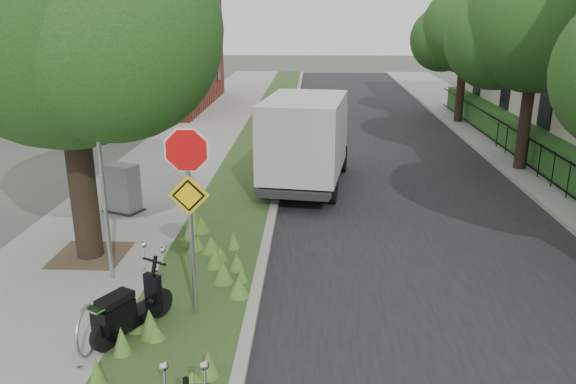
# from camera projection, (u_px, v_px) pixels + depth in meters

# --- Properties ---
(ground) EXTENTS (120.00, 120.00, 0.00)m
(ground) POSITION_uv_depth(u_px,v_px,m) (279.00, 343.00, 8.57)
(ground) COLOR #4C5147
(ground) RESTS_ON ground
(sidewalk_near) EXTENTS (3.50, 60.00, 0.12)m
(sidewalk_near) POSITION_uv_depth(u_px,v_px,m) (168.00, 165.00, 18.25)
(sidewalk_near) COLOR gray
(sidewalk_near) RESTS_ON ground
(verge) EXTENTS (2.00, 60.00, 0.12)m
(verge) POSITION_uv_depth(u_px,v_px,m) (252.00, 166.00, 18.13)
(verge) COLOR #2D4C20
(verge) RESTS_ON ground
(kerb_near) EXTENTS (0.20, 60.00, 0.13)m
(kerb_near) POSITION_uv_depth(u_px,v_px,m) (282.00, 167.00, 18.08)
(kerb_near) COLOR #9E9991
(kerb_near) RESTS_ON ground
(road) EXTENTS (7.00, 60.00, 0.01)m
(road) POSITION_uv_depth(u_px,v_px,m) (391.00, 170.00, 17.95)
(road) COLOR black
(road) RESTS_ON ground
(kerb_far) EXTENTS (0.20, 60.00, 0.13)m
(kerb_far) POSITION_uv_depth(u_px,v_px,m) (503.00, 169.00, 17.78)
(kerb_far) COLOR #9E9991
(kerb_far) RESTS_ON ground
(footpath_far) EXTENTS (3.20, 60.00, 0.12)m
(footpath_far) POSITION_uv_depth(u_px,v_px,m) (557.00, 170.00, 17.71)
(footpath_far) COLOR gray
(footpath_far) RESTS_ON ground
(street_tree_main) EXTENTS (6.21, 5.54, 7.66)m
(street_tree_main) POSITION_uv_depth(u_px,v_px,m) (60.00, 13.00, 10.00)
(street_tree_main) COLOR black
(street_tree_main) RESTS_ON ground
(bare_post) EXTENTS (0.08, 0.08, 4.00)m
(bare_post) POSITION_uv_depth(u_px,v_px,m) (102.00, 174.00, 9.77)
(bare_post) COLOR #A5A8AD
(bare_post) RESTS_ON ground
(bike_hoop) EXTENTS (0.06, 0.78, 0.77)m
(bike_hoop) POSITION_uv_depth(u_px,v_px,m) (87.00, 331.00, 7.97)
(bike_hoop) COLOR #A5A8AD
(bike_hoop) RESTS_ON ground
(sign_assembly) EXTENTS (0.94, 0.08, 3.22)m
(sign_assembly) POSITION_uv_depth(u_px,v_px,m) (188.00, 185.00, 8.47)
(sign_assembly) COLOR #A5A8AD
(sign_assembly) RESTS_ON ground
(fence_far) EXTENTS (0.04, 24.00, 1.00)m
(fence_far) POSITION_uv_depth(u_px,v_px,m) (528.00, 151.00, 17.57)
(fence_far) COLOR black
(fence_far) RESTS_ON ground
(hedge_far) EXTENTS (1.00, 24.00, 1.10)m
(hedge_far) POSITION_uv_depth(u_px,v_px,m) (550.00, 151.00, 17.53)
(hedge_far) COLOR #234E1B
(hedge_far) RESTS_ON footpath_far
(brick_building) EXTENTS (9.40, 10.40, 8.30)m
(brick_building) POSITION_uv_depth(u_px,v_px,m) (119.00, 25.00, 28.62)
(brick_building) COLOR maroon
(brick_building) RESTS_ON ground
(far_tree_b) EXTENTS (4.83, 4.31, 6.56)m
(far_tree_b) POSITION_uv_depth(u_px,v_px,m) (534.00, 28.00, 16.49)
(far_tree_b) COLOR black
(far_tree_b) RESTS_ON ground
(far_tree_c) EXTENTS (4.37, 3.89, 5.93)m
(far_tree_c) POSITION_uv_depth(u_px,v_px,m) (464.00, 33.00, 24.22)
(far_tree_c) COLOR black
(far_tree_c) RESTS_ON ground
(scooter_far) EXTENTS (0.90, 1.46, 0.77)m
(scooter_far) POSITION_uv_depth(u_px,v_px,m) (124.00, 315.00, 8.39)
(scooter_far) COLOR black
(scooter_far) RESTS_ON ground
(box_truck) EXTENTS (2.58, 5.18, 2.25)m
(box_truck) POSITION_uv_depth(u_px,v_px,m) (307.00, 137.00, 15.81)
(box_truck) COLOR #262628
(box_truck) RESTS_ON ground
(utility_cabinet) EXTENTS (1.05, 0.88, 1.18)m
(utility_cabinet) POSITION_uv_depth(u_px,v_px,m) (122.00, 189.00, 13.73)
(utility_cabinet) COLOR #262628
(utility_cabinet) RESTS_ON ground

